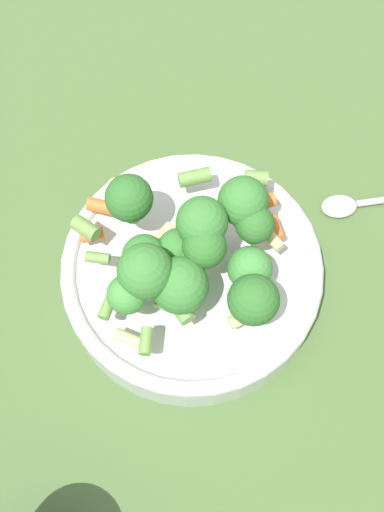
# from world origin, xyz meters

# --- Properties ---
(ground_plane) EXTENTS (3.00, 3.00, 0.00)m
(ground_plane) POSITION_xyz_m (0.00, 0.00, 0.00)
(ground_plane) COLOR #4C6B38
(bowl) EXTENTS (0.23, 0.23, 0.05)m
(bowl) POSITION_xyz_m (0.00, 0.00, 0.03)
(bowl) COLOR silver
(bowl) RESTS_ON ground_plane
(pasta_salad) EXTENTS (0.20, 0.20, 0.08)m
(pasta_salad) POSITION_xyz_m (-0.01, 0.01, 0.09)
(pasta_salad) COLOR #8CB766
(pasta_salad) RESTS_ON bowl
(spoon) EXTENTS (0.10, 0.14, 0.01)m
(spoon) POSITION_xyz_m (-0.06, -0.19, 0.01)
(spoon) COLOR silver
(spoon) RESTS_ON ground_plane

